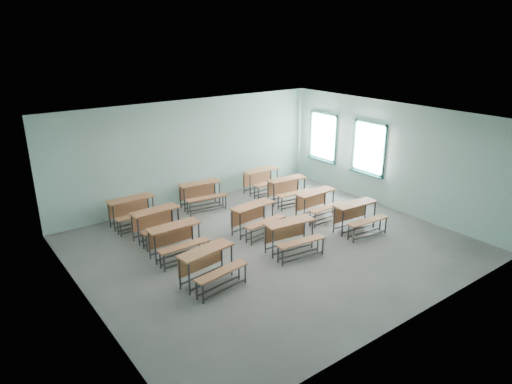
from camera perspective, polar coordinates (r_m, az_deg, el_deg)
room at (r=11.06m, az=2.22°, el=0.95°), size 9.04×8.04×3.24m
desk_unit_r0c0 at (r=9.75m, az=-5.84°, el=-8.70°), size 1.36×1.00×0.78m
desk_unit_r0c1 at (r=11.07m, az=4.52°, el=-5.06°), size 1.34×0.99×0.78m
desk_unit_r0c2 at (r=12.45m, az=12.61°, el=-2.61°), size 1.32×0.94×0.78m
desk_unit_r1c0 at (r=10.97m, az=-9.91°, el=-5.54°), size 1.25×0.84×0.78m
desk_unit_r1c1 at (r=12.05m, az=-0.07°, el=-2.88°), size 1.32×0.95×0.78m
desk_unit_r1c2 at (r=13.15m, az=7.76°, el=-1.10°), size 1.26×0.86×0.78m
desk_unit_r2c0 at (r=11.99m, az=-12.20°, el=-3.46°), size 1.29×0.90×0.78m
desk_unit_r2c2 at (r=14.19m, az=4.09°, el=0.62°), size 1.33×0.96×0.78m
desk_unit_r3c0 at (r=12.95m, az=-15.14°, el=-1.95°), size 1.26×0.86×0.78m
desk_unit_r3c1 at (r=13.87m, az=-6.84°, el=0.06°), size 1.35×0.99×0.78m
desk_unit_r3c2 at (r=15.08m, az=0.88°, el=1.82°), size 1.27×0.87×0.78m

